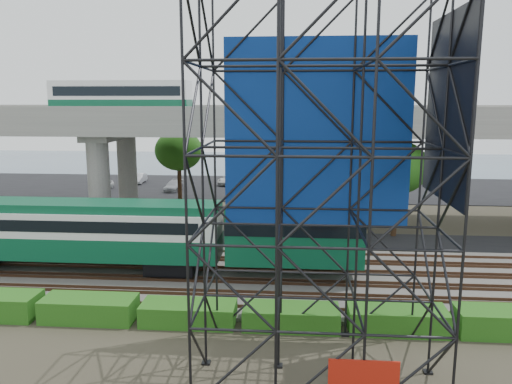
{
  "coord_description": "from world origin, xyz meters",
  "views": [
    {
      "loc": [
        6.1,
        -26.84,
        10.79
      ],
      "look_at": [
        3.49,
        6.0,
        4.68
      ],
      "focal_mm": 35.0,
      "sensor_mm": 36.0,
      "label": 1
    }
  ],
  "objects": [
    {
      "name": "commuter_train",
      "position": [
        -5.77,
        2.0,
        2.88
      ],
      "size": [
        29.3,
        3.06,
        4.3
      ],
      "color": "black",
      "rests_on": "rail_tracks"
    },
    {
      "name": "overpass",
      "position": [
        -0.66,
        16.0,
        8.21
      ],
      "size": [
        80.0,
        12.0,
        12.4
      ],
      "color": "#9E9B93",
      "rests_on": "ground"
    },
    {
      "name": "parking_lot",
      "position": [
        0.0,
        34.0,
        0.04
      ],
      "size": [
        90.0,
        18.0,
        0.08
      ],
      "primitive_type": "cube",
      "color": "black",
      "rests_on": "ground"
    },
    {
      "name": "parked_cars",
      "position": [
        1.77,
        33.91,
        0.7
      ],
      "size": [
        34.49,
        9.8,
        1.32
      ],
      "color": "silver",
      "rests_on": "parking_lot"
    },
    {
      "name": "harbor_water",
      "position": [
        0.0,
        56.0,
        0.01
      ],
      "size": [
        140.0,
        40.0,
        0.03
      ],
      "primitive_type": "cube",
      "color": "#41546B",
      "rests_on": "ground"
    },
    {
      "name": "hedge_strip",
      "position": [
        1.01,
        -4.3,
        0.56
      ],
      "size": [
        34.6,
        1.8,
        1.2
      ],
      "color": "#1C5012",
      "rests_on": "ground"
    },
    {
      "name": "service_road",
      "position": [
        0.0,
        10.5,
        0.04
      ],
      "size": [
        90.0,
        5.0,
        0.08
      ],
      "primitive_type": "cube",
      "color": "black",
      "rests_on": "ground"
    },
    {
      "name": "scaffold_tower",
      "position": [
        7.04,
        -7.98,
        7.47
      ],
      "size": [
        9.36,
        6.36,
        15.0
      ],
      "color": "black",
      "rests_on": "ground"
    },
    {
      "name": "trees",
      "position": [
        -4.67,
        16.17,
        5.57
      ],
      "size": [
        40.94,
        16.94,
        7.69
      ],
      "color": "#382314",
      "rests_on": "ground"
    },
    {
      "name": "rail_tracks",
      "position": [
        0.0,
        2.0,
        0.28
      ],
      "size": [
        90.0,
        9.52,
        0.16
      ],
      "color": "#472D1E",
      "rests_on": "ballast_bed"
    },
    {
      "name": "suv",
      "position": [
        -5.49,
        11.49,
        0.74
      ],
      "size": [
        5.14,
        3.24,
        1.32
      ],
      "primitive_type": "imported",
      "rotation": [
        0.0,
        0.0,
        1.34
      ],
      "color": "black",
      "rests_on": "service_road"
    },
    {
      "name": "ballast_bed",
      "position": [
        0.0,
        2.0,
        0.1
      ],
      "size": [
        90.0,
        12.0,
        0.2
      ],
      "primitive_type": "cube",
      "color": "slate",
      "rests_on": "ground"
    },
    {
      "name": "ground",
      "position": [
        0.0,
        0.0,
        0.0
      ],
      "size": [
        140.0,
        140.0,
        0.0
      ],
      "primitive_type": "plane",
      "color": "#474233",
      "rests_on": "ground"
    }
  ]
}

